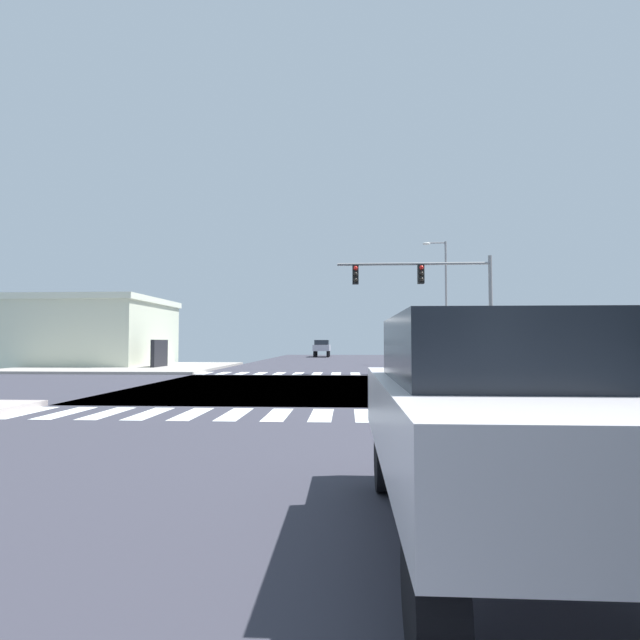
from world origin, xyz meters
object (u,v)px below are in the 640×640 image
sedan_nearside_1 (322,347)px  street_lamp (443,292)px  traffic_signal_mast (428,286)px  sedan_crossing_2 (489,409)px  bank_building (79,332)px

sedan_nearside_1 → street_lamp: bearing=118.5°
traffic_signal_mast → sedan_crossing_2: traffic_signal_mast is taller
sedan_crossing_2 → sedan_nearside_1: bearing=94.5°
bank_building → street_lamp: bearing=7.4°
sedan_nearside_1 → sedan_crossing_2: bearing=94.5°
traffic_signal_mast → bank_building: (-22.88, 7.34, -2.25)m
street_lamp → sedan_crossing_2: size_ratio=2.12×
traffic_signal_mast → sedan_nearside_1: size_ratio=1.87×
traffic_signal_mast → sedan_nearside_1: traffic_signal_mast is taller
street_lamp → bank_building: size_ratio=0.71×
street_lamp → sedan_crossing_2: (-5.90, -32.28, -4.24)m
traffic_signal_mast → street_lamp: (2.83, 10.66, 0.76)m
traffic_signal_mast → sedan_crossing_2: 22.11m
street_lamp → sedan_nearside_1: size_ratio=2.12×
sedan_nearside_1 → sedan_crossing_2: 50.64m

